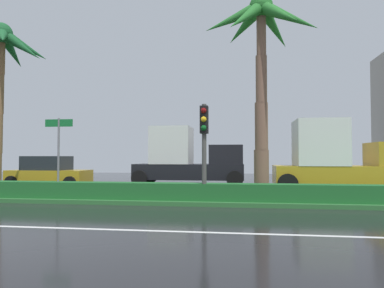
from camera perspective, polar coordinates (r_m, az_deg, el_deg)
name	(u,v)px	position (r m, az deg, el deg)	size (l,w,h in m)	color
ground_plane	(128,197)	(15.87, -10.14, -8.31)	(90.00, 42.00, 0.10)	black
near_lane_divider_stripe	(36,227)	(9.53, -23.69, -12.09)	(81.00, 0.14, 0.01)	white
median_strip	(121,196)	(14.92, -11.35, -8.22)	(85.50, 4.00, 0.15)	#2D6B33
median_hedge	(108,190)	(13.58, -13.31, -7.24)	(76.50, 0.70, 0.60)	#1E6028
palm_tree_mid_left	(0,57)	(17.61, -28.32, 12.19)	(3.75, 3.77, 7.27)	brown
palm_tree_centre_left	(261,42)	(14.42, 10.96, 15.71)	(4.48, 3.92, 7.75)	brown
traffic_signal_median_right	(204,134)	(12.42, 1.95, 1.59)	(0.28, 0.43, 3.38)	#4C4C47
street_name_sign	(59,146)	(14.38, -20.56, -0.37)	(1.10, 0.08, 3.00)	slate
car_in_traffic_leading	(49,172)	(21.11, -21.94, -4.24)	(4.30, 2.02, 1.72)	#B28C1E
box_truck_lead	(188,159)	(21.13, -0.63, -2.43)	(6.40, 2.64, 3.46)	black
box_truck_following	(341,160)	(18.43, 22.71, -2.33)	(6.40, 2.64, 3.46)	#B28C1E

